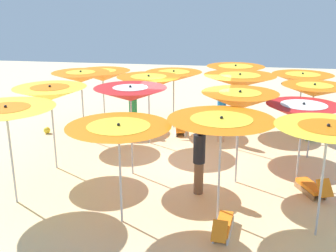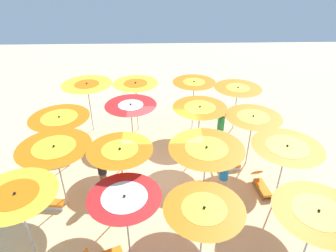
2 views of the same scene
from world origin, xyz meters
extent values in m
cube|color=beige|center=(0.00, 0.00, -0.02)|extent=(38.44, 38.44, 0.04)
cylinder|color=#B2B2B7|center=(3.50, 3.70, 0.96)|extent=(0.05, 0.05, 1.91)
cone|color=orange|center=(3.50, 3.70, 1.91)|extent=(2.16, 2.16, 0.41)
cone|color=yellow|center=(3.50, 3.70, 2.02)|extent=(1.07, 1.07, 0.20)
sphere|color=black|center=(3.50, 3.70, 2.15)|extent=(0.07, 0.07, 0.07)
cylinder|color=#B2B2B7|center=(1.50, 3.80, 1.11)|extent=(0.05, 0.05, 2.21)
cone|color=orange|center=(1.50, 3.80, 2.21)|extent=(1.96, 1.96, 0.34)
cone|color=yellow|center=(1.50, 3.80, 2.30)|extent=(0.99, 0.99, 0.17)
sphere|color=black|center=(1.50, 3.80, 2.42)|extent=(0.07, 0.07, 0.07)
cylinder|color=#B2B2B7|center=(-1.13, 3.68, 1.11)|extent=(0.05, 0.05, 2.23)
cone|color=yellow|center=(-1.13, 3.68, 2.23)|extent=(2.03, 2.03, 0.37)
cone|color=orange|center=(-1.13, 3.68, 2.32)|extent=(1.08, 1.08, 0.20)
sphere|color=black|center=(-1.13, 3.68, 2.44)|extent=(0.07, 0.07, 0.07)
cylinder|color=#B2B2B7|center=(-3.30, 3.74, 1.11)|extent=(0.05, 0.05, 2.22)
cone|color=yellow|center=(-3.30, 3.74, 2.22)|extent=(2.24, 2.24, 0.32)
cone|color=orange|center=(-3.30, 3.74, 2.31)|extent=(1.10, 1.10, 0.16)
sphere|color=black|center=(-3.30, 3.74, 2.41)|extent=(0.07, 0.07, 0.07)
cylinder|color=#B2B2B7|center=(3.41, 0.90, 0.99)|extent=(0.05, 0.05, 1.98)
cone|color=orange|center=(3.41, 0.90, 1.98)|extent=(2.12, 2.12, 0.36)
cone|color=yellow|center=(3.41, 0.90, 2.07)|extent=(1.20, 1.20, 0.21)
sphere|color=black|center=(3.41, 0.90, 2.19)|extent=(0.07, 0.07, 0.07)
cylinder|color=#B2B2B7|center=(1.47, 1.44, 1.05)|extent=(0.05, 0.05, 2.09)
cone|color=orange|center=(1.47, 1.44, 2.09)|extent=(2.11, 2.11, 0.44)
cone|color=yellow|center=(1.47, 1.44, 2.19)|extent=(1.20, 1.20, 0.25)
sphere|color=black|center=(1.47, 1.44, 2.34)|extent=(0.07, 0.07, 0.07)
cylinder|color=#B2B2B7|center=(-1.16, 1.37, 1.15)|extent=(0.05, 0.05, 2.30)
cone|color=red|center=(-1.16, 1.37, 2.30)|extent=(1.97, 1.97, 0.37)
cone|color=white|center=(-1.16, 1.37, 2.40)|extent=(0.95, 0.95, 0.18)
sphere|color=black|center=(-1.16, 1.37, 2.51)|extent=(0.07, 0.07, 0.07)
cylinder|color=#B2B2B7|center=(-3.76, 0.95, 1.01)|extent=(0.05, 0.05, 2.03)
cone|color=orange|center=(-3.76, 0.95, 2.03)|extent=(2.21, 2.21, 0.40)
cone|color=yellow|center=(-3.76, 0.95, 2.11)|extent=(1.32, 1.32, 0.24)
sphere|color=black|center=(-3.76, 0.95, 2.25)|extent=(0.07, 0.07, 0.07)
cylinder|color=#B2B2B7|center=(3.78, -1.38, 1.11)|extent=(0.05, 0.05, 2.22)
cone|color=orange|center=(3.78, -1.38, 2.22)|extent=(2.16, 2.16, 0.31)
cone|color=yellow|center=(3.78, -1.38, 2.29)|extent=(1.29, 1.29, 0.19)
sphere|color=black|center=(3.78, -1.38, 2.41)|extent=(0.07, 0.07, 0.07)
cylinder|color=#B2B2B7|center=(1.29, -1.53, 1.14)|extent=(0.05, 0.05, 2.29)
cone|color=orange|center=(1.29, -1.53, 2.29)|extent=(2.27, 2.27, 0.39)
cone|color=yellow|center=(1.29, -1.53, 2.38)|extent=(1.27, 1.27, 0.22)
sphere|color=black|center=(1.29, -1.53, 2.51)|extent=(0.07, 0.07, 0.07)
cylinder|color=#B2B2B7|center=(-1.26, -1.52, 1.13)|extent=(0.05, 0.05, 2.26)
cone|color=orange|center=(-1.26, -1.52, 2.26)|extent=(1.97, 1.97, 0.44)
cone|color=yellow|center=(-1.26, -1.52, 2.36)|extent=(1.08, 1.08, 0.24)
sphere|color=black|center=(-1.26, -1.52, 2.50)|extent=(0.07, 0.07, 0.07)
cylinder|color=#B2B2B7|center=(-3.31, -1.14, 1.08)|extent=(0.05, 0.05, 2.16)
cone|color=orange|center=(-3.31, -1.14, 2.16)|extent=(2.27, 2.27, 0.37)
cone|color=yellow|center=(-3.31, -1.14, 2.25)|extent=(1.31, 1.31, 0.21)
sphere|color=black|center=(-3.31, -1.14, 2.38)|extent=(0.07, 0.07, 0.07)
cylinder|color=#B2B2B7|center=(3.66, -3.78, 0.99)|extent=(0.05, 0.05, 1.97)
cone|color=orange|center=(3.66, -3.78, 1.97)|extent=(2.18, 2.18, 0.39)
cone|color=yellow|center=(3.66, -3.78, 2.06)|extent=(1.23, 1.23, 0.22)
sphere|color=black|center=(3.66, -3.78, 2.20)|extent=(0.07, 0.07, 0.07)
cylinder|color=#B2B2B7|center=(0.93, -3.72, 1.06)|extent=(0.05, 0.05, 2.13)
cone|color=orange|center=(0.93, -3.72, 2.13)|extent=(1.95, 1.95, 0.35)
cone|color=yellow|center=(0.93, -3.72, 2.21)|extent=(1.07, 1.07, 0.19)
sphere|color=black|center=(0.93, -3.72, 2.33)|extent=(0.07, 0.07, 0.07)
cylinder|color=#B2B2B7|center=(-0.99, -3.14, 0.97)|extent=(0.05, 0.05, 1.95)
cone|color=red|center=(-0.99, -3.14, 1.95)|extent=(1.91, 1.91, 0.42)
cone|color=white|center=(-0.99, -3.14, 2.03)|extent=(1.18, 1.18, 0.26)
sphere|color=black|center=(-0.99, -3.14, 2.19)|extent=(0.07, 0.07, 0.07)
cylinder|color=#B2B2B7|center=(-3.63, -3.20, 1.10)|extent=(0.05, 0.05, 2.21)
cone|color=yellow|center=(-3.63, -3.20, 2.21)|extent=(2.06, 2.06, 0.35)
cone|color=orange|center=(-3.63, -3.20, 2.29)|extent=(1.14, 1.14, 0.19)
sphere|color=black|center=(-3.63, -3.20, 2.41)|extent=(0.07, 0.07, 0.07)
cube|color=olive|center=(3.72, -0.77, 0.07)|extent=(0.15, 0.91, 0.14)
cube|color=olive|center=(3.40, -0.81, 0.07)|extent=(0.15, 0.91, 0.14)
cube|color=orange|center=(3.56, -0.79, 0.19)|extent=(0.43, 0.95, 0.10)
cube|color=orange|center=(3.49, -0.20, 0.39)|extent=(0.35, 0.34, 0.34)
cube|color=silver|center=(-3.81, -1.14, 0.07)|extent=(0.98, 0.14, 0.14)
cube|color=silver|center=(-3.85, -1.43, 0.07)|extent=(0.98, 0.14, 0.14)
cube|color=orange|center=(-3.83, -1.29, 0.19)|extent=(1.01, 0.40, 0.10)
cube|color=orange|center=(-4.47, -1.22, 0.40)|extent=(0.36, 0.33, 0.35)
cube|color=silver|center=(2.63, 0.69, 0.07)|extent=(0.82, 0.18, 0.14)
cube|color=silver|center=(2.69, 0.38, 0.07)|extent=(0.82, 0.18, 0.14)
cube|color=orange|center=(2.66, 0.54, 0.19)|extent=(0.86, 0.45, 0.10)
cube|color=orange|center=(2.15, 0.45, 0.42)|extent=(0.30, 0.35, 0.38)
cylinder|color=#D8A87F|center=(2.55, 2.28, 0.37)|extent=(0.24, 0.24, 0.75)
cylinder|color=green|center=(2.55, 2.28, 1.07)|extent=(0.30, 0.30, 0.65)
sphere|color=#D8A87F|center=(2.55, 2.28, 1.50)|extent=(0.20, 0.20, 0.20)
cylinder|color=#D8A87F|center=(2.06, -0.97, 0.40)|extent=(0.24, 0.24, 0.80)
cylinder|color=#1972BF|center=(2.06, -0.97, 1.16)|extent=(0.30, 0.30, 0.70)
sphere|color=#D8A87F|center=(2.06, -0.97, 1.62)|extent=(0.22, 0.22, 0.22)
cylinder|color=brown|center=(-2.09, -0.59, 0.42)|extent=(0.24, 0.24, 0.84)
cylinder|color=black|center=(-2.09, -0.59, 1.20)|extent=(0.30, 0.30, 0.73)
sphere|color=brown|center=(-2.09, -0.59, 1.68)|extent=(0.23, 0.23, 0.23)
sphere|color=yellow|center=(1.87, 5.40, 0.12)|extent=(0.24, 0.24, 0.24)
camera|label=1|loc=(-11.51, -1.37, 4.70)|focal=43.48mm
camera|label=2|loc=(-0.07, -8.67, 7.48)|focal=31.71mm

